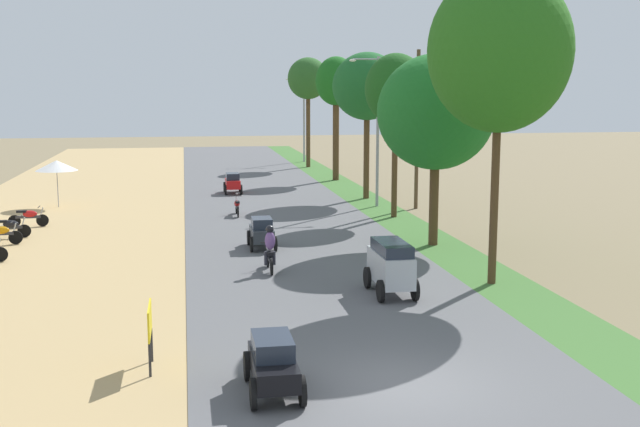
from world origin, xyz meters
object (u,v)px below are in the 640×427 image
median_tree_sixth (308,79)px  motorbike_ahead_second (237,206)px  car_hatchback_red (233,182)px  parked_motorbike_fourth (10,226)px  median_tree_second (436,112)px  car_hatchback_charcoal (262,232)px  median_tree_fifth (336,83)px  car_van_silver (391,265)px  vendor_umbrella (56,166)px  parked_motorbike_fifth (29,216)px  streetlamp_near (378,121)px  streetlamp_mid (304,113)px  car_sedan_black (273,362)px  utility_pole_near (417,127)px  parked_motorbike_third (0,233)px  street_signboard (150,325)px  median_tree_nearest (500,51)px  median_tree_third (396,90)px  motorbike_foreground_rider (270,250)px  median_tree_fourth (367,87)px

median_tree_sixth → motorbike_ahead_second: (-7.34, -23.57, -6.49)m
car_hatchback_red → motorbike_ahead_second: bearing=-92.1°
parked_motorbike_fourth → median_tree_second: (17.40, -4.50, 4.89)m
car_hatchback_charcoal → median_tree_fifth: bearing=71.9°
median_tree_fifth → car_van_silver: (-4.14, -30.35, -5.69)m
vendor_umbrella → motorbike_ahead_second: bearing=-26.1°
parked_motorbike_fifth → streetlamp_near: streetlamp_near is taller
car_van_silver → motorbike_ahead_second: (-3.67, 16.04, -0.45)m
median_tree_sixth → car_hatchback_charcoal: (-6.91, -31.86, -6.32)m
vendor_umbrella → car_hatchback_red: 10.47m
car_hatchback_charcoal → motorbike_ahead_second: car_hatchback_charcoal is taller
parked_motorbike_fifth → streetlamp_mid: bearing=59.7°
median_tree_fifth → motorbike_ahead_second: 17.42m
median_tree_second → car_sedan_black: size_ratio=3.41×
utility_pole_near → car_sedan_black: utility_pole_near is taller
parked_motorbike_fourth → car_hatchback_red: 16.31m
parked_motorbike_third → streetlamp_near: bearing=23.4°
car_sedan_black → parked_motorbike_fourth: bearing=115.7°
streetlamp_mid → motorbike_ahead_second: size_ratio=4.05×
street_signboard → median_tree_nearest: median_tree_nearest is taller
median_tree_third → median_tree_fifth: size_ratio=0.95×
parked_motorbike_third → utility_pole_near: bearing=19.2°
parked_motorbike_third → car_sedan_black: size_ratio=0.80×
streetlamp_mid → utility_pole_near: (1.94, -27.08, 0.09)m
median_tree_second → median_tree_nearest: bearing=-90.8°
median_tree_second → streetlamp_mid: 36.95m
parked_motorbike_fourth → car_hatchback_charcoal: bearing=-21.5°
median_tree_nearest → parked_motorbike_third: bearing=151.4°
streetlamp_mid → car_hatchback_red: (-7.40, -19.78, -3.55)m
street_signboard → motorbike_ahead_second: 21.67m
parked_motorbike_fourth → utility_pole_near: bearing=15.2°
median_tree_third → motorbike_foreground_rider: (-7.36, -10.71, -5.46)m
median_tree_fifth → streetlamp_mid: size_ratio=1.16×
street_signboard → median_tree_fourth: median_tree_fourth is taller
median_tree_fourth → streetlamp_near: bearing=-92.1°
car_sedan_black → car_hatchback_charcoal: 15.05m
street_signboard → median_tree_fourth: (11.23, 26.46, 5.36)m
motorbike_ahead_second → median_tree_third: bearing=-12.2°
vendor_umbrella → utility_pole_near: utility_pole_near is taller
median_tree_third → streetlamp_mid: 29.96m
median_tree_third → motorbike_ahead_second: median_tree_third is taller
median_tree_fifth → car_hatchback_charcoal: size_ratio=4.22×
parked_motorbike_fifth → streetlamp_near: 18.21m
parked_motorbike_fifth → vendor_umbrella: (0.40, 6.04, 1.75)m
parked_motorbike_third → street_signboard: bearing=-67.1°
car_sedan_black → car_hatchback_charcoal: (1.24, 15.00, 0.01)m
parked_motorbike_third → vendor_umbrella: bearing=85.8°
median_tree_second → motorbike_foreground_rider: (-7.11, -3.67, -4.59)m
median_tree_fourth → street_signboard: bearing=-113.0°
vendor_umbrella → median_tree_fourth: (17.11, 0.52, 4.16)m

